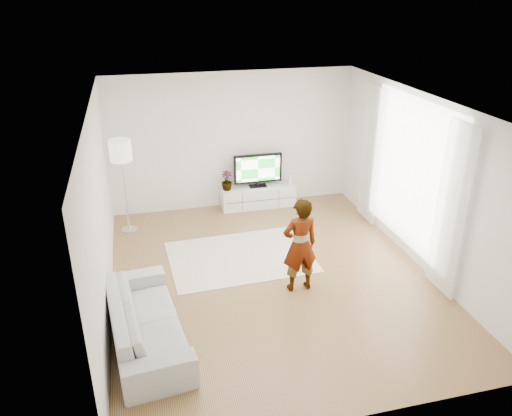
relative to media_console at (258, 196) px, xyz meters
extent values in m
plane|color=#A17D48|center=(-0.48, -2.76, -0.22)|extent=(6.00, 6.00, 0.00)
plane|color=white|center=(-0.48, -2.76, 2.58)|extent=(6.00, 6.00, 0.00)
cube|color=white|center=(-2.98, -2.76, 1.18)|extent=(0.02, 6.00, 2.80)
cube|color=white|center=(2.02, -2.76, 1.18)|extent=(0.02, 6.00, 2.80)
cube|color=white|center=(-0.48, 0.24, 1.18)|extent=(5.00, 0.02, 2.80)
cube|color=white|center=(-0.48, -5.76, 1.18)|extent=(5.00, 0.02, 2.80)
cube|color=white|center=(2.00, -2.46, 1.23)|extent=(0.01, 2.60, 2.50)
cube|color=white|center=(1.92, -3.76, 1.13)|extent=(0.04, 0.70, 2.60)
cube|color=white|center=(1.92, -1.16, 1.13)|extent=(0.04, 0.70, 2.60)
cube|color=white|center=(0.00, 0.00, 0.00)|extent=(1.56, 0.44, 0.44)
cube|color=black|center=(0.00, -0.22, 0.00)|extent=(1.52, 0.00, 0.01)
cube|color=black|center=(-0.39, -0.22, 0.00)|extent=(0.01, 0.00, 0.39)
cube|color=black|center=(0.39, -0.22, 0.00)|extent=(0.01, 0.00, 0.39)
cube|color=black|center=(0.00, 0.03, 0.23)|extent=(0.36, 0.20, 0.02)
cube|color=black|center=(0.00, 0.03, 0.27)|extent=(0.07, 0.05, 0.07)
cube|color=black|center=(0.00, 0.03, 0.62)|extent=(1.01, 0.05, 0.62)
cube|color=green|center=(0.00, 0.00, 0.62)|extent=(0.92, 0.01, 0.52)
cube|color=white|center=(0.68, 0.00, 0.32)|extent=(0.06, 0.15, 0.20)
cube|color=#4CB2FF|center=(0.68, -0.08, 0.34)|extent=(0.01, 0.00, 0.11)
imported|color=#3F7238|center=(-0.66, 0.00, 0.42)|extent=(0.25, 0.25, 0.40)
cube|color=white|center=(-0.84, -2.04, -0.21)|extent=(2.48, 1.83, 0.01)
imported|color=#334772|center=(-0.17, -3.20, 0.54)|extent=(0.57, 0.40, 1.50)
imported|color=#B9B9B4|center=(-2.50, -3.89, 0.10)|extent=(1.11, 2.31, 0.65)
cylinder|color=silver|center=(-2.68, -0.50, -0.21)|extent=(0.31, 0.31, 0.02)
cylinder|color=silver|center=(-2.68, -0.50, 0.50)|extent=(0.04, 0.04, 1.39)
cylinder|color=white|center=(-2.68, -0.50, 1.38)|extent=(0.40, 0.40, 0.39)
camera|label=1|loc=(-2.39, -9.40, 4.12)|focal=35.00mm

